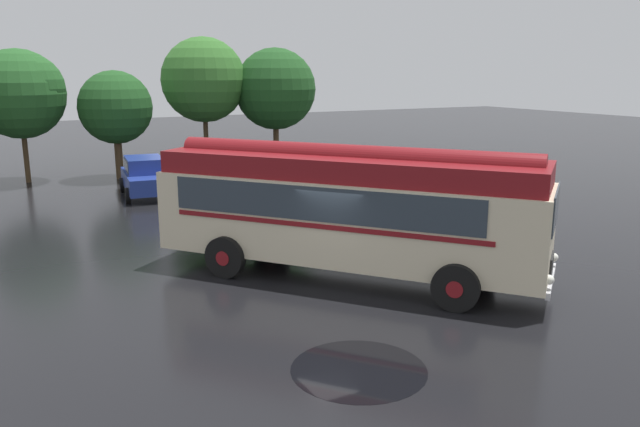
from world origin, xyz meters
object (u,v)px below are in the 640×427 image
car_near_left (145,176)px  car_mid_left (204,173)px  vintage_bus (348,206)px  car_mid_right (259,168)px

car_near_left → car_mid_left: same height
car_mid_left → vintage_bus: bearing=-91.6°
car_near_left → vintage_bus: bearing=-80.9°
vintage_bus → car_mid_left: 13.36m
vintage_bus → car_mid_right: 13.93m
car_mid_left → car_mid_right: bearing=4.7°
vintage_bus → car_near_left: bearing=99.1°
car_near_left → car_mid_right: size_ratio=0.99×
car_near_left → car_mid_right: 5.29m
vintage_bus → car_near_left: 13.74m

